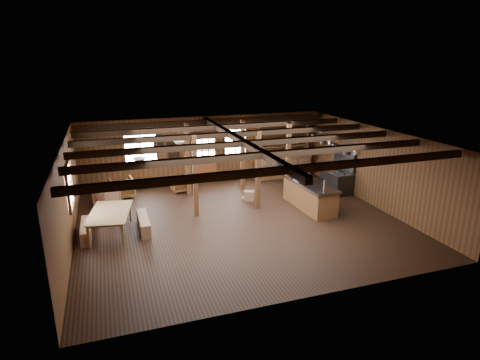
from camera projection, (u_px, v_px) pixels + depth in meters
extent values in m
cube|color=black|center=(240.00, 222.00, 12.93)|extent=(10.00, 9.00, 0.02)
cube|color=black|center=(240.00, 136.00, 12.10)|extent=(10.00, 9.00, 0.02)
cube|color=#532B17|center=(67.00, 198.00, 10.98)|extent=(0.02, 9.00, 2.80)
cube|color=#532B17|center=(375.00, 167.00, 14.04)|extent=(0.02, 9.00, 2.80)
cube|color=#532B17|center=(205.00, 150.00, 16.59)|extent=(10.00, 0.02, 2.80)
cube|color=#532B17|center=(308.00, 240.00, 8.43)|extent=(10.00, 0.02, 2.80)
cube|color=black|center=(290.00, 170.00, 8.97)|extent=(9.80, 0.12, 0.18)
cube|color=black|center=(265.00, 155.00, 10.32)|extent=(9.80, 0.12, 0.18)
cube|color=black|center=(245.00, 143.00, 11.68)|extent=(9.80, 0.12, 0.18)
cube|color=black|center=(230.00, 134.00, 13.04)|extent=(9.80, 0.12, 0.18)
cube|color=black|center=(218.00, 127.00, 14.40)|extent=(9.80, 0.12, 0.18)
cube|color=black|center=(209.00, 122.00, 15.58)|extent=(9.80, 0.12, 0.18)
cube|color=black|center=(240.00, 140.00, 12.13)|extent=(0.18, 8.82, 0.18)
cube|color=#492B15|center=(195.00, 175.00, 13.05)|extent=(0.15, 0.15, 2.80)
cube|color=#492B15|center=(188.00, 159.00, 15.10)|extent=(0.15, 0.15, 2.80)
cube|color=#492B15|center=(258.00, 170.00, 13.72)|extent=(0.15, 0.15, 2.80)
cube|color=#492B15|center=(243.00, 155.00, 15.78)|extent=(0.15, 0.15, 2.80)
cube|color=#492B15|center=(288.00, 159.00, 15.12)|extent=(0.15, 0.15, 2.80)
cube|color=brown|center=(206.00, 170.00, 16.79)|extent=(0.90, 0.06, 1.10)
cube|color=#492B15|center=(194.00, 160.00, 16.50)|extent=(0.06, 0.08, 2.10)
cube|color=#492B15|center=(217.00, 158.00, 16.79)|extent=(0.06, 0.08, 2.10)
cube|color=#492B15|center=(205.00, 133.00, 16.33)|extent=(1.02, 0.08, 0.06)
cube|color=white|center=(205.00, 147.00, 16.50)|extent=(0.84, 0.02, 0.90)
cube|color=white|center=(141.00, 150.00, 15.70)|extent=(1.20, 0.02, 1.20)
cube|color=#492B15|center=(141.00, 150.00, 15.70)|extent=(1.32, 0.06, 1.32)
cube|color=white|center=(235.00, 144.00, 16.89)|extent=(0.90, 0.02, 1.20)
cube|color=#492B15|center=(235.00, 144.00, 16.89)|extent=(1.02, 0.06, 1.32)
cube|color=white|center=(69.00, 185.00, 11.39)|extent=(0.02, 1.20, 1.20)
cube|color=#492B15|center=(69.00, 185.00, 11.39)|extent=(0.14, 1.24, 1.32)
cube|color=beige|center=(173.00, 143.00, 16.03)|extent=(0.50, 0.03, 0.40)
cube|color=black|center=(174.00, 143.00, 16.02)|extent=(0.55, 0.02, 0.45)
cube|color=beige|center=(159.00, 146.00, 15.88)|extent=(0.35, 0.03, 0.45)
cube|color=black|center=(159.00, 146.00, 15.87)|extent=(0.40, 0.02, 0.50)
cube|color=beige|center=(174.00, 155.00, 16.18)|extent=(0.40, 0.03, 0.30)
cube|color=black|center=(174.00, 155.00, 16.17)|extent=(0.45, 0.02, 0.35)
cube|color=brown|center=(282.00, 167.00, 17.63)|extent=(2.50, 0.55, 0.90)
cube|color=brown|center=(283.00, 157.00, 17.47)|extent=(2.55, 0.60, 0.06)
cube|color=brown|center=(283.00, 146.00, 17.40)|extent=(2.30, 0.35, 0.04)
cube|color=brown|center=(283.00, 138.00, 17.30)|extent=(2.30, 0.35, 0.04)
cube|color=brown|center=(283.00, 130.00, 17.19)|extent=(2.30, 0.35, 0.04)
cube|color=brown|center=(258.00, 140.00, 16.95)|extent=(0.04, 0.35, 1.40)
cube|color=brown|center=(307.00, 136.00, 17.65)|extent=(0.04, 0.35, 1.40)
cylinder|color=#2E2E30|center=(139.00, 151.00, 11.25)|extent=(0.02, 0.02, 0.45)
cone|color=silver|center=(140.00, 162.00, 11.34)|extent=(0.36, 0.36, 0.22)
cylinder|color=#2E2E30|center=(179.00, 135.00, 13.52)|extent=(0.02, 0.02, 0.45)
cone|color=silver|center=(179.00, 144.00, 13.61)|extent=(0.36, 0.36, 0.22)
cylinder|color=#2E2E30|center=(332.00, 136.00, 13.48)|extent=(0.04, 3.00, 0.04)
cylinder|color=#2E2E30|center=(357.00, 147.00, 12.31)|extent=(0.01, 0.01, 0.19)
cylinder|color=silver|center=(357.00, 152.00, 12.36)|extent=(0.19, 0.19, 0.14)
cylinder|color=#2E2E30|center=(347.00, 146.00, 12.64)|extent=(0.01, 0.01, 0.28)
cylinder|color=#2E2E30|center=(347.00, 152.00, 12.70)|extent=(0.24, 0.24, 0.14)
cylinder|color=#2E2E30|center=(341.00, 143.00, 12.98)|extent=(0.01, 0.01, 0.22)
cylinder|color=silver|center=(340.00, 148.00, 13.04)|extent=(0.27, 0.27, 0.14)
cylinder|color=#2E2E30|center=(336.00, 140.00, 13.35)|extent=(0.01, 0.01, 0.24)
cylinder|color=#2E2E30|center=(335.00, 146.00, 13.41)|extent=(0.25, 0.25, 0.14)
cylinder|color=#2E2E30|center=(331.00, 137.00, 13.71)|extent=(0.01, 0.01, 0.19)
cylinder|color=silver|center=(331.00, 142.00, 13.76)|extent=(0.21, 0.21, 0.14)
cylinder|color=#2E2E30|center=(323.00, 137.00, 14.05)|extent=(0.01, 0.01, 0.25)
cylinder|color=#2E2E30|center=(323.00, 142.00, 14.10)|extent=(0.21, 0.21, 0.14)
cylinder|color=#2E2E30|center=(319.00, 133.00, 14.39)|extent=(0.01, 0.01, 0.17)
cylinder|color=silver|center=(318.00, 138.00, 14.44)|extent=(0.27, 0.27, 0.14)
cylinder|color=#2E2E30|center=(314.00, 132.00, 14.75)|extent=(0.01, 0.01, 0.18)
cylinder|color=#2E2E30|center=(314.00, 136.00, 14.80)|extent=(0.20, 0.20, 0.14)
cube|color=brown|center=(309.00, 196.00, 14.02)|extent=(0.90, 2.43, 0.86)
cube|color=silver|center=(310.00, 183.00, 13.89)|extent=(0.99, 2.54, 0.08)
cylinder|color=#2E2E30|center=(319.00, 189.00, 13.34)|extent=(0.44, 0.44, 0.06)
cylinder|color=silver|center=(324.00, 184.00, 13.36)|extent=(0.03, 0.03, 0.30)
cube|color=brown|center=(249.00, 196.00, 14.80)|extent=(0.49, 0.43, 0.37)
cube|color=#2E2E30|center=(336.00, 181.00, 15.78)|extent=(0.73, 1.36, 0.82)
cube|color=silver|center=(337.00, 171.00, 15.66)|extent=(0.74, 1.38, 0.04)
cube|color=#2E2E30|center=(345.00, 158.00, 15.62)|extent=(0.12, 1.36, 0.91)
cube|color=silver|center=(343.00, 147.00, 15.45)|extent=(0.40, 1.45, 0.05)
imported|color=olive|center=(112.00, 223.00, 11.97)|extent=(1.46, 2.17, 0.70)
cube|color=brown|center=(86.00, 231.00, 11.78)|extent=(0.28, 1.49, 0.41)
cube|color=brown|center=(144.00, 223.00, 12.29)|extent=(0.29, 1.54, 0.42)
imported|color=brown|center=(122.00, 188.00, 15.07)|extent=(0.93, 0.95, 0.76)
imported|color=brown|center=(180.00, 184.00, 15.79)|extent=(0.75, 0.77, 0.63)
imported|color=#956044|center=(107.00, 197.00, 14.22)|extent=(1.00, 0.99, 0.65)
cylinder|color=silver|center=(301.00, 173.00, 14.65)|extent=(0.28, 0.28, 0.17)
imported|color=silver|center=(297.00, 178.00, 14.22)|extent=(0.35, 0.35, 0.07)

